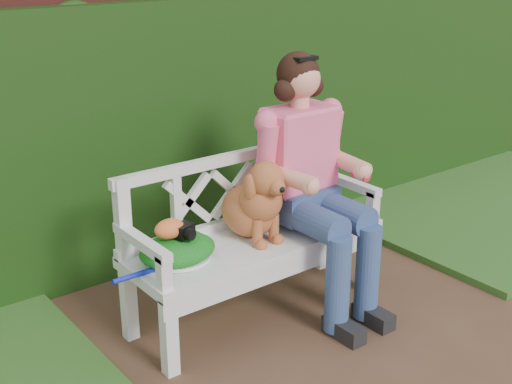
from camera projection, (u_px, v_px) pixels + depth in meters
ground at (367, 358)px, 3.55m from camera, size 60.00×60.00×0.00m
brick_wall at (169, 89)px, 4.58m from camera, size 10.00×0.30×2.20m
ivy_hedge at (188, 132)px, 4.50m from camera, size 10.00×0.18×1.70m
grass_right at (491, 202)px, 5.59m from camera, size 2.60×2.00×0.05m
garden_bench at (256, 276)px, 3.90m from camera, size 1.61×0.68×0.48m
seated_woman at (304, 182)px, 3.90m from camera, size 0.89×1.01×1.48m
dog at (253, 197)px, 3.74m from camera, size 0.42×0.50×0.48m
tennis_racket at (179, 261)px, 3.50m from camera, size 0.61×0.35×0.03m
green_bag at (178, 249)px, 3.51m from camera, size 0.50×0.44×0.14m
camera_item at (183, 231)px, 3.47m from camera, size 0.12×0.11×0.07m
baseball_glove at (170, 229)px, 3.45m from camera, size 0.18×0.14×0.10m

